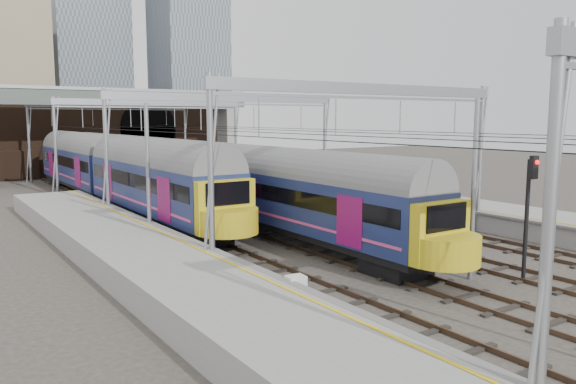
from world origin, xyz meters
TOP-DOWN VIEW (x-y plane):
  - ground at (0.00, 0.00)m, footprint 160.00×160.00m
  - platform_left at (-10.18, 2.50)m, footprint 4.32×55.00m
  - tracks at (0.00, 15.00)m, footprint 14.40×80.00m
  - overhead_line at (0.00, 21.49)m, footprint 16.80×80.00m
  - retaining_wall at (1.40, 51.93)m, footprint 28.00×2.75m
  - overbridge at (0.00, 46.00)m, footprint 28.00×3.00m
  - city_skyline at (2.73, 70.48)m, footprint 37.50×27.50m
  - train_main at (-2.00, 33.83)m, footprint 2.79×64.47m
  - train_second at (-6.00, 28.21)m, footprint 3.01×34.85m
  - signal_near_centre at (1.55, 0.65)m, footprint 0.35×0.47m
  - relay_cabinet at (-7.80, 2.75)m, footprint 0.64×0.55m
  - equip_cover_a at (-1.10, 7.11)m, footprint 0.88×0.65m
  - equip_cover_b at (2.51, 11.58)m, footprint 0.92×0.70m
  - equip_cover_c at (3.60, 5.19)m, footprint 0.78×0.58m

SIDE VIEW (x-z plane):
  - ground at x=0.00m, z-range 0.00..0.00m
  - tracks at x=0.00m, z-range -0.09..0.13m
  - equip_cover_c at x=3.60m, z-range 0.00..0.09m
  - equip_cover_b at x=2.51m, z-range 0.00..0.10m
  - equip_cover_a at x=-1.10m, z-range 0.00..0.10m
  - platform_left at x=-10.18m, z-range -0.01..1.11m
  - relay_cabinet at x=-7.80m, z-range 0.00..1.20m
  - train_main at x=-2.00m, z-range 0.08..4.88m
  - train_second at x=-6.00m, z-range 0.06..5.17m
  - signal_near_centre at x=1.55m, z-range 0.64..5.51m
  - retaining_wall at x=1.40m, z-range -0.17..8.83m
  - overhead_line at x=0.00m, z-range 2.57..10.57m
  - overbridge at x=0.00m, z-range 2.64..11.89m
  - city_skyline at x=2.73m, z-range -12.91..47.09m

